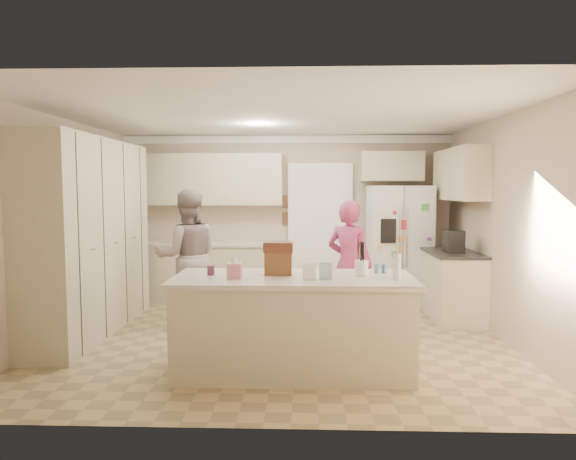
{
  "coord_description": "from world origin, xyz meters",
  "views": [
    {
      "loc": [
        0.31,
        -5.92,
        1.76
      ],
      "look_at": [
        0.1,
        0.35,
        1.25
      ],
      "focal_mm": 32.0,
      "sensor_mm": 36.0,
      "label": 1
    }
  ],
  "objects_px": {
    "coffee_maker": "(454,241)",
    "refrigerator": "(399,245)",
    "teen_girl": "(349,265)",
    "teen_boy": "(187,256)",
    "island_base": "(293,326)",
    "tissue_box": "(234,270)",
    "dollhouse_body": "(278,263)",
    "utensil_crock": "(362,268)"
  },
  "relations": [
    {
      "from": "island_base",
      "to": "dollhouse_body",
      "type": "relative_size",
      "value": 8.46
    },
    {
      "from": "island_base",
      "to": "utensil_crock",
      "type": "relative_size",
      "value": 14.67
    },
    {
      "from": "refrigerator",
      "to": "tissue_box",
      "type": "relative_size",
      "value": 12.86
    },
    {
      "from": "coffee_maker",
      "to": "teen_girl",
      "type": "xyz_separation_m",
      "value": [
        -1.39,
        -0.36,
        -0.26
      ]
    },
    {
      "from": "refrigerator",
      "to": "teen_girl",
      "type": "relative_size",
      "value": 1.11
    },
    {
      "from": "tissue_box",
      "to": "teen_boy",
      "type": "height_order",
      "value": "teen_boy"
    },
    {
      "from": "utensil_crock",
      "to": "island_base",
      "type": "bearing_deg",
      "value": -175.6
    },
    {
      "from": "island_base",
      "to": "teen_boy",
      "type": "xyz_separation_m",
      "value": [
        -1.43,
        1.79,
        0.43
      ]
    },
    {
      "from": "island_base",
      "to": "refrigerator",
      "type": "bearing_deg",
      "value": 62.49
    },
    {
      "from": "dollhouse_body",
      "to": "refrigerator",
      "type": "bearing_deg",
      "value": 59.38
    },
    {
      "from": "tissue_box",
      "to": "island_base",
      "type": "bearing_deg",
      "value": 10.3
    },
    {
      "from": "teen_girl",
      "to": "dollhouse_body",
      "type": "bearing_deg",
      "value": 89.31
    },
    {
      "from": "island_base",
      "to": "coffee_maker",
      "type": "bearing_deg",
      "value": 42.83
    },
    {
      "from": "teen_boy",
      "to": "island_base",
      "type": "bearing_deg",
      "value": 112.71
    },
    {
      "from": "coffee_maker",
      "to": "utensil_crock",
      "type": "xyz_separation_m",
      "value": [
        -1.4,
        -1.85,
        -0.07
      ]
    },
    {
      "from": "island_base",
      "to": "dollhouse_body",
      "type": "distance_m",
      "value": 0.62
    },
    {
      "from": "refrigerator",
      "to": "coffee_maker",
      "type": "relative_size",
      "value": 6.0
    },
    {
      "from": "island_base",
      "to": "teen_girl",
      "type": "height_order",
      "value": "teen_girl"
    },
    {
      "from": "teen_girl",
      "to": "utensil_crock",
      "type": "bearing_deg",
      "value": 118.22
    },
    {
      "from": "refrigerator",
      "to": "teen_girl",
      "type": "bearing_deg",
      "value": -123.54
    },
    {
      "from": "utensil_crock",
      "to": "teen_boy",
      "type": "xyz_separation_m",
      "value": [
        -2.08,
        1.74,
        -0.13
      ]
    },
    {
      "from": "dollhouse_body",
      "to": "teen_boy",
      "type": "distance_m",
      "value": 2.13
    },
    {
      "from": "coffee_maker",
      "to": "island_base",
      "type": "xyz_separation_m",
      "value": [
        -2.05,
        -1.9,
        -0.63
      ]
    },
    {
      "from": "refrigerator",
      "to": "teen_boy",
      "type": "bearing_deg",
      "value": -160.61
    },
    {
      "from": "coffee_maker",
      "to": "teen_girl",
      "type": "relative_size",
      "value": 0.19
    },
    {
      "from": "utensil_crock",
      "to": "dollhouse_body",
      "type": "distance_m",
      "value": 0.8
    },
    {
      "from": "tissue_box",
      "to": "teen_girl",
      "type": "xyz_separation_m",
      "value": [
        1.21,
        1.64,
        -0.19
      ]
    },
    {
      "from": "refrigerator",
      "to": "island_base",
      "type": "relative_size",
      "value": 0.82
    },
    {
      "from": "island_base",
      "to": "utensil_crock",
      "type": "bearing_deg",
      "value": 4.4
    },
    {
      "from": "coffee_maker",
      "to": "refrigerator",
      "type": "bearing_deg",
      "value": 116.77
    },
    {
      "from": "teen_boy",
      "to": "tissue_box",
      "type": "bearing_deg",
      "value": 99.06
    },
    {
      "from": "refrigerator",
      "to": "teen_girl",
      "type": "distance_m",
      "value": 1.64
    },
    {
      "from": "teen_girl",
      "to": "teen_boy",
      "type": "bearing_deg",
      "value": 21.99
    },
    {
      "from": "utensil_crock",
      "to": "teen_boy",
      "type": "height_order",
      "value": "teen_boy"
    },
    {
      "from": "refrigerator",
      "to": "island_base",
      "type": "height_order",
      "value": "refrigerator"
    },
    {
      "from": "tissue_box",
      "to": "dollhouse_body",
      "type": "bearing_deg",
      "value": 26.57
    },
    {
      "from": "teen_boy",
      "to": "teen_girl",
      "type": "height_order",
      "value": "teen_boy"
    },
    {
      "from": "refrigerator",
      "to": "island_base",
      "type": "bearing_deg",
      "value": -119.25
    },
    {
      "from": "island_base",
      "to": "teen_girl",
      "type": "xyz_separation_m",
      "value": [
        0.66,
        1.54,
        0.37
      ]
    },
    {
      "from": "coffee_maker",
      "to": "teen_boy",
      "type": "height_order",
      "value": "teen_boy"
    },
    {
      "from": "island_base",
      "to": "tissue_box",
      "type": "bearing_deg",
      "value": -169.7
    },
    {
      "from": "tissue_box",
      "to": "teen_boy",
      "type": "xyz_separation_m",
      "value": [
        -0.88,
        1.89,
        -0.12
      ]
    }
  ]
}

